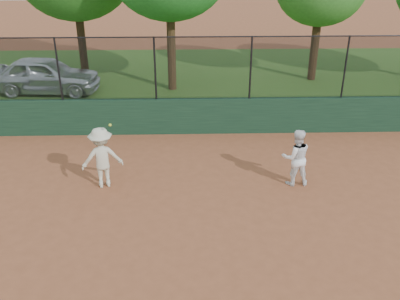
{
  "coord_description": "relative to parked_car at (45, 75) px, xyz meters",
  "views": [
    {
      "loc": [
        0.53,
        -7.65,
        5.97
      ],
      "look_at": [
        0.8,
        2.2,
        1.2
      ],
      "focal_mm": 40.0,
      "sensor_mm": 36.0,
      "label": 1
    }
  ],
  "objects": [
    {
      "name": "ground",
      "position": [
        5.37,
        -10.42,
        -0.75
      ],
      "size": [
        80.0,
        80.0,
        0.0
      ],
      "primitive_type": "plane",
      "color": "brown",
      "rests_on": "ground"
    },
    {
      "name": "back_wall",
      "position": [
        5.37,
        -4.42,
        -0.15
      ],
      "size": [
        26.0,
        0.2,
        1.2
      ],
      "primitive_type": "cube",
      "color": "#1A3924",
      "rests_on": "ground"
    },
    {
      "name": "player_main",
      "position": [
        3.66,
        -7.82,
        0.07
      ],
      "size": [
        1.18,
        0.85,
        1.87
      ],
      "color": "beige",
      "rests_on": "ground"
    },
    {
      "name": "fence_assembly",
      "position": [
        5.34,
        -4.42,
        1.49
      ],
      "size": [
        26.0,
        0.06,
        2.0
      ],
      "color": "black",
      "rests_on": "back_wall"
    },
    {
      "name": "parked_car",
      "position": [
        0.0,
        0.0,
        0.0
      ],
      "size": [
        4.5,
        2.06,
        1.5
      ],
      "primitive_type": "imported",
      "rotation": [
        0.0,
        0.0,
        1.5
      ],
      "color": "silver",
      "rests_on": "ground"
    },
    {
      "name": "player_second",
      "position": [
        8.67,
        -7.84,
        0.02
      ],
      "size": [
        0.78,
        0.62,
        1.54
      ],
      "primitive_type": "imported",
      "rotation": [
        0.0,
        0.0,
        3.19
      ],
      "color": "white",
      "rests_on": "ground"
    },
    {
      "name": "grass_strip",
      "position": [
        5.37,
        1.58,
        -0.75
      ],
      "size": [
        36.0,
        12.0,
        0.01
      ],
      "primitive_type": "cube",
      "color": "#2C5219",
      "rests_on": "ground"
    }
  ]
}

